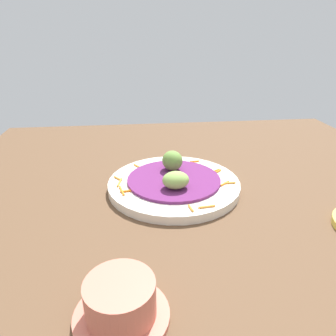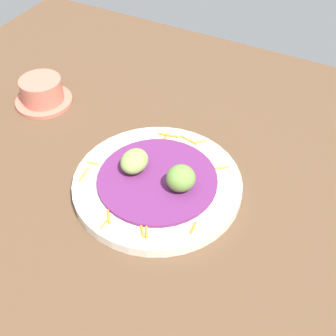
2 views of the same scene
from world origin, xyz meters
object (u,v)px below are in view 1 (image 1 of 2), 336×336
object	(u,v)px
main_plate	(174,185)
guac_scoop_left	(172,161)
guac_scoop_center	(176,180)
terracotta_bowl	(121,303)

from	to	relation	value
main_plate	guac_scoop_left	size ratio (longest dim) A/B	5.97
main_plate	guac_scoop_left	world-z (taller)	guac_scoop_left
main_plate	guac_scoop_center	bearing A→B (deg)	-92.69
terracotta_bowl	guac_scoop_center	bearing A→B (deg)	69.85
main_plate	guac_scoop_left	distance (cm)	5.62
guac_scoop_left	guac_scoop_center	xyz separation A→B (cm)	(-0.40, -8.52, -0.49)
guac_scoop_center	main_plate	bearing A→B (deg)	87.31
main_plate	terracotta_bowl	bearing A→B (deg)	-107.90
guac_scoop_left	terracotta_bowl	size ratio (longest dim) A/B	0.41
guac_scoop_center	terracotta_bowl	size ratio (longest dim) A/B	0.47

